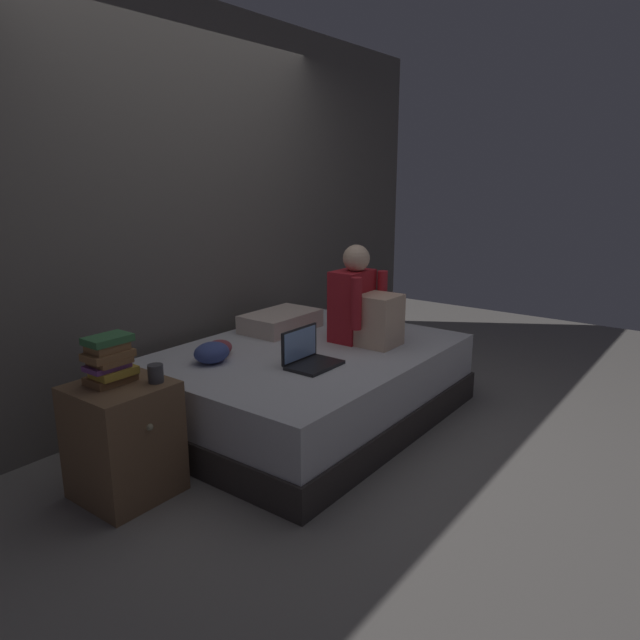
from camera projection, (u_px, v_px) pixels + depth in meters
ground_plane at (326, 439)px, 3.53m from camera, size 8.00×8.00×0.00m
wall_back at (184, 209)px, 3.90m from camera, size 5.60×0.10×2.70m
bed at (308, 384)px, 3.80m from camera, size 2.00×1.50×0.48m
nightstand at (124, 440)px, 2.86m from camera, size 0.44×0.46×0.59m
person_sitting at (363, 306)px, 3.84m from camera, size 0.39×0.44×0.66m
laptop at (308, 356)px, 3.40m from camera, size 0.32×0.23×0.22m
pillow at (281, 321)px, 4.19m from camera, size 0.56×0.36×0.13m
book_stack at (109, 360)px, 2.78m from camera, size 0.23×0.17×0.24m
mug at (156, 373)px, 2.81m from camera, size 0.08×0.08×0.09m
clothes_pile at (214, 351)px, 3.50m from camera, size 0.33×0.24×0.13m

